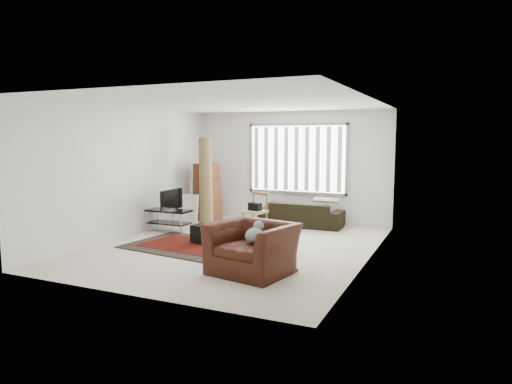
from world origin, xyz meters
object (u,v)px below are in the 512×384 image
moving_boxes (207,194)px  armchair (252,245)px  tv_stand (169,216)px  sofa (301,210)px  side_chair (255,210)px

moving_boxes → armchair: 4.68m
tv_stand → armchair: (2.97, -2.05, 0.09)m
armchair → tv_stand: bearing=156.4°
tv_stand → sofa: 3.05m
tv_stand → moving_boxes: bearing=88.6°
tv_stand → side_chair: side_chair is taller
moving_boxes → sofa: size_ratio=0.73×
sofa → armchair: size_ratio=1.42×
moving_boxes → armchair: (2.93, -3.64, -0.22)m
side_chair → armchair: size_ratio=0.61×
moving_boxes → armchair: bearing=-51.2°
tv_stand → side_chair: 1.92m
moving_boxes → armchair: moving_boxes is taller
moving_boxes → side_chair: moving_boxes is taller
tv_stand → side_chair: bearing=30.1°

